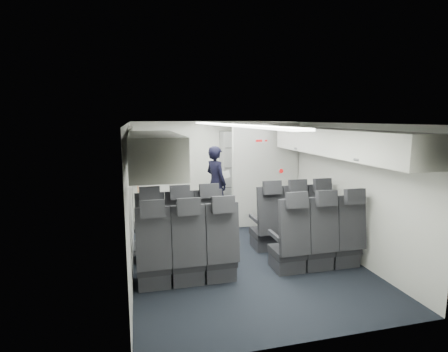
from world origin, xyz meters
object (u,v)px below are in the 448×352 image
galley_unit (238,168)px  flight_attendant (216,183)px  carry_on_bag (148,147)px  boarding_door (135,180)px  seat_row_front (238,229)px  seat_row_mid (256,248)px

galley_unit → flight_attendant: (-0.86, -1.23, -0.13)m
carry_on_bag → galley_unit: bearing=46.7°
galley_unit → boarding_door: 2.84m
seat_row_front → flight_attendant: (0.09, 2.02, 0.41)m
seat_row_mid → boarding_door: 3.45m
galley_unit → flight_attendant: galley_unit is taller
seat_row_mid → boarding_door: bearing=118.8°
seat_row_front → carry_on_bag: carry_on_bag is taller
seat_row_front → seat_row_mid: size_ratio=1.00×
seat_row_front → galley_unit: galley_unit is taller
flight_attendant → carry_on_bag: bearing=120.0°
seat_row_front → seat_row_mid: 0.90m
galley_unit → carry_on_bag: carry_on_bag is taller
seat_row_mid → carry_on_bag: size_ratio=8.67×
seat_row_front → boarding_door: 2.71m
seat_row_mid → carry_on_bag: (-1.42, 0.78, 1.40)m
galley_unit → boarding_door: galley_unit is taller
seat_row_mid → galley_unit: 4.30m
seat_row_mid → boarding_door: (-1.64, 2.99, 0.55)m
boarding_door → flight_attendant: size_ratio=1.14×
galley_unit → boarding_door: (-2.59, -1.17, 0.00)m
galley_unit → boarding_door: size_ratio=1.02×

